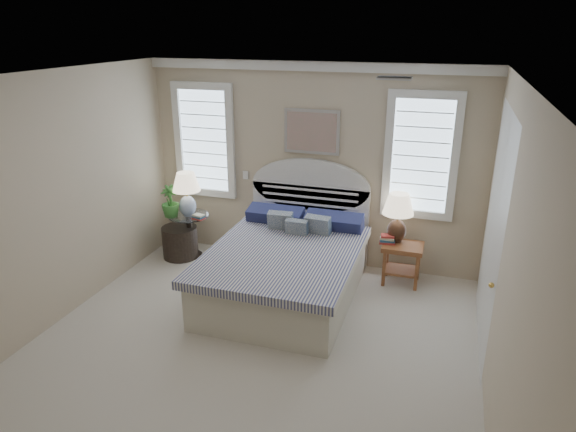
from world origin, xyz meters
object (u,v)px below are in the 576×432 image
Objects in this scene: bed at (288,264)px; nightstand_right at (402,255)px; lamp_right at (398,212)px; side_table_left at (190,231)px; lamp_left at (187,189)px; floor_pot at (180,242)px.

nightstand_right is at bearing 28.03° from bed.
bed is 3.55× the size of lamp_right.
bed reaches higher than nightstand_right.
lamp_left is (0.01, -0.02, 0.62)m from side_table_left.
lamp_left is at bearing 160.67° from bed.
side_table_left is 0.21m from floor_pot.
nightstand_right is 3.09m from floor_pot.
bed is at bearing -19.74° from side_table_left.
bed is 4.59× the size of floor_pot.
nightstand_right is at bearing -41.53° from lamp_right.
lamp_left is 2.85m from lamp_right.
nightstand_right is at bearing 1.94° from side_table_left.
floor_pot is at bearing -177.07° from nightstand_right.
floor_pot is at bearing 163.29° from bed.
nightstand_right is 1.07× the size of floor_pot.
bed is 1.75m from side_table_left.
lamp_left is at bearing -177.73° from nightstand_right.
side_table_left is 2.90m from lamp_right.
lamp_right is at bearing 4.20° from lamp_left.
side_table_left is 2.95m from nightstand_right.
lamp_right is at bearing 33.26° from bed.
lamp_right is (1.20, 0.78, 0.54)m from bed.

